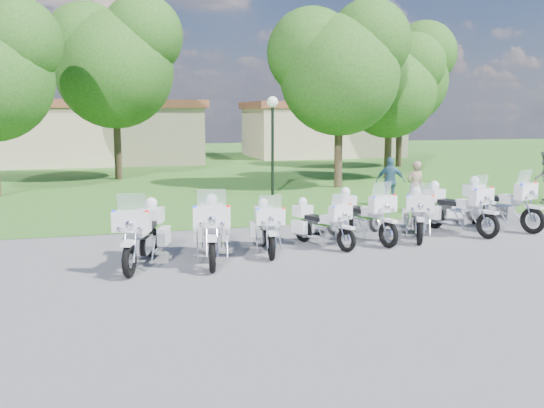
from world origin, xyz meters
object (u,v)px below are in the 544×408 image
object	(u,v)px
motorcycle_2	(267,226)
motorcycle_7	(498,203)
bystander_c	(390,181)
motorcycle_3	(321,223)
motorcycle_4	(363,215)
motorcycle_6	(456,207)
motorcycle_1	(212,229)
bystander_a	(415,187)
lamp_post	(273,121)
motorcycle_5	(418,213)
motorcycle_0	(143,233)

from	to	relation	value
motorcycle_2	motorcycle_7	bearing A→B (deg)	-163.37
motorcycle_7	bystander_c	size ratio (longest dim) A/B	1.43
motorcycle_3	motorcycle_7	bearing A→B (deg)	164.02
motorcycle_3	motorcycle_4	bearing A→B (deg)	168.81
motorcycle_6	motorcycle_2	bearing A→B (deg)	-11.29
motorcycle_1	bystander_a	distance (m)	9.15
motorcycle_2	lamp_post	distance (m)	10.25
motorcycle_5	motorcycle_7	distance (m)	2.99
motorcycle_1	motorcycle_5	size ratio (longest dim) A/B	1.19
motorcycle_1	motorcycle_7	size ratio (longest dim) A/B	1.03
motorcycle_0	motorcycle_4	distance (m)	5.81
lamp_post	bystander_c	bearing A→B (deg)	-47.43
motorcycle_2	motorcycle_6	world-z (taller)	motorcycle_6
motorcycle_1	motorcycle_6	bearing A→B (deg)	-159.48
motorcycle_6	lamp_post	bearing A→B (deg)	-91.34
motorcycle_3	motorcycle_5	xyz separation A→B (m)	(2.87, 0.29, 0.06)
motorcycle_4	motorcycle_5	bearing A→B (deg)	164.18
motorcycle_4	motorcycle_1	bearing A→B (deg)	-0.73
motorcycle_3	motorcycle_4	distance (m)	1.33
motorcycle_0	motorcycle_4	world-z (taller)	motorcycle_0
motorcycle_3	lamp_post	bearing A→B (deg)	-122.99
lamp_post	bystander_a	size ratio (longest dim) A/B	2.30
motorcycle_2	bystander_a	world-z (taller)	bystander_a
motorcycle_2	lamp_post	world-z (taller)	lamp_post
motorcycle_3	lamp_post	xyz separation A→B (m)	(1.35, 9.34, 2.41)
motorcycle_0	motorcycle_2	world-z (taller)	motorcycle_0
motorcycle_5	bystander_c	world-z (taller)	bystander_c
motorcycle_6	bystander_c	xyz separation A→B (m)	(0.49, 5.03, 0.17)
motorcycle_0	motorcycle_6	distance (m)	8.78
motorcycle_6	bystander_c	bearing A→B (deg)	-115.24
lamp_post	motorcycle_0	bearing A→B (deg)	-119.73
motorcycle_0	motorcycle_1	distance (m)	1.54
motorcycle_3	bystander_a	bearing A→B (deg)	-164.76
motorcycle_1	motorcycle_7	distance (m)	8.84
motorcycle_4	motorcycle_7	distance (m)	4.55
motorcycle_1	motorcycle_4	xyz separation A→B (m)	(4.18, 1.07, -0.05)
motorcycle_3	motorcycle_4	size ratio (longest dim) A/B	0.83
motorcycle_2	bystander_c	size ratio (longest dim) A/B	1.26
motorcycle_2	motorcycle_3	distance (m)	1.49
motorcycle_0	bystander_c	distance (m)	11.19
motorcycle_0	motorcycle_6	bearing A→B (deg)	-151.96
motorcycle_1	motorcycle_5	bearing A→B (deg)	-160.10
motorcycle_4	bystander_a	distance (m)	5.21
motorcycle_6	motorcycle_3	bearing A→B (deg)	-11.42
motorcycle_2	motorcycle_5	size ratio (longest dim) A/B	1.01
motorcycle_1	lamp_post	distance (m)	11.18
motorcycle_5	motorcycle_6	size ratio (longest dim) A/B	0.90
motorcycle_2	bystander_a	bearing A→B (deg)	-137.91
motorcycle_1	motorcycle_0	bearing A→B (deg)	10.37
motorcycle_0	lamp_post	world-z (taller)	lamp_post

